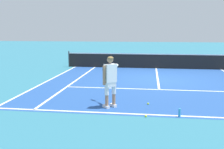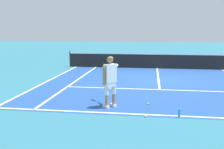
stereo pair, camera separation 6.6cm
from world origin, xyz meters
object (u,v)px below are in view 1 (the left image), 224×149
Objects in this scene: tennis_ball_near_feet at (148,104)px; water_bottle at (180,113)px; tennis_ball_by_baseline at (146,116)px; tennis_player at (110,78)px.

water_bottle is at bearing -52.48° from tennis_ball_near_feet.
tennis_ball_by_baseline is at bearing -92.22° from tennis_ball_near_feet.
water_bottle is at bearing -18.01° from tennis_player.
tennis_player is at bearing 161.99° from water_bottle.
water_bottle is (0.93, -1.22, 0.10)m from tennis_ball_near_feet.
tennis_player reaches higher than tennis_ball_by_baseline.
tennis_player is 1.66m from tennis_ball_near_feet.
tennis_player is at bearing 144.34° from tennis_ball_by_baseline.
tennis_ball_near_feet and tennis_ball_by_baseline have the same top height.
tennis_ball_near_feet is at bearing 127.52° from water_bottle.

